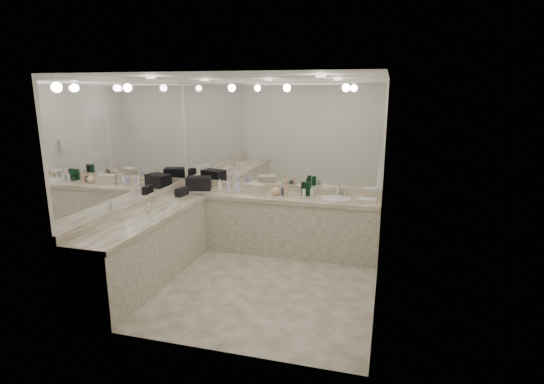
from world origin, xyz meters
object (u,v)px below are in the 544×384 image
(black_toiletry_bag, at_px, (199,183))
(soap_bottle_a, at_px, (220,185))
(hand_towel, at_px, (368,200))
(soap_bottle_c, at_px, (276,189))
(soap_bottle_b, at_px, (237,185))
(cream_cosmetic_case, at_px, (255,189))
(wall_phone, at_px, (379,177))
(sink, at_px, (336,199))

(black_toiletry_bag, height_order, soap_bottle_a, black_toiletry_bag)
(hand_towel, relative_size, soap_bottle_c, 1.36)
(black_toiletry_bag, distance_m, hand_towel, 2.64)
(soap_bottle_b, bearing_deg, black_toiletry_bag, -177.44)
(soap_bottle_b, bearing_deg, soap_bottle_a, -176.11)
(cream_cosmetic_case, xyz_separation_m, soap_bottle_c, (0.32, 0.00, 0.01))
(cream_cosmetic_case, relative_size, hand_towel, 1.17)
(black_toiletry_bag, height_order, soap_bottle_b, black_toiletry_bag)
(soap_bottle_a, bearing_deg, black_toiletry_bag, -178.50)
(soap_bottle_a, bearing_deg, cream_cosmetic_case, -3.48)
(black_toiletry_bag, xyz_separation_m, soap_bottle_b, (0.64, 0.03, -0.01))
(black_toiletry_bag, relative_size, soap_bottle_c, 2.17)
(black_toiletry_bag, height_order, soap_bottle_c, black_toiletry_bag)
(black_toiletry_bag, relative_size, soap_bottle_a, 2.01)
(soap_bottle_a, xyz_separation_m, soap_bottle_b, (0.28, 0.02, 0.01))
(soap_bottle_b, bearing_deg, soap_bottle_c, -4.77)
(wall_phone, height_order, soap_bottle_c, wall_phone)
(hand_towel, distance_m, soap_bottle_a, 2.28)
(sink, relative_size, soap_bottle_c, 2.50)
(sink, relative_size, cream_cosmetic_case, 1.56)
(hand_towel, relative_size, soap_bottle_b, 1.17)
(wall_phone, relative_size, black_toiletry_bag, 0.63)
(black_toiletry_bag, bearing_deg, soap_bottle_a, 1.50)
(soap_bottle_b, bearing_deg, wall_phone, -13.55)
(soap_bottle_c, bearing_deg, sink, 2.26)
(black_toiletry_bag, xyz_separation_m, soap_bottle_a, (0.35, 0.01, -0.01))
(wall_phone, bearing_deg, soap_bottle_b, 166.45)
(wall_phone, distance_m, black_toiletry_bag, 2.85)
(hand_towel, relative_size, soap_bottle_a, 1.26)
(sink, height_order, soap_bottle_a, soap_bottle_a)
(hand_towel, bearing_deg, cream_cosmetic_case, 179.66)
(wall_phone, bearing_deg, cream_cosmetic_case, 165.86)
(black_toiletry_bag, bearing_deg, wall_phone, -9.96)
(sink, bearing_deg, soap_bottle_b, 179.36)
(wall_phone, distance_m, soap_bottle_a, 2.51)
(soap_bottle_a, height_order, soap_bottle_c, soap_bottle_a)
(wall_phone, relative_size, soap_bottle_b, 1.17)
(black_toiletry_bag, bearing_deg, hand_towel, -0.80)
(cream_cosmetic_case, xyz_separation_m, soap_bottle_a, (-0.60, 0.04, 0.01))
(soap_bottle_c, bearing_deg, soap_bottle_a, 177.90)
(wall_phone, distance_m, soap_bottle_c, 1.62)
(cream_cosmetic_case, bearing_deg, soap_bottle_a, -162.86)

